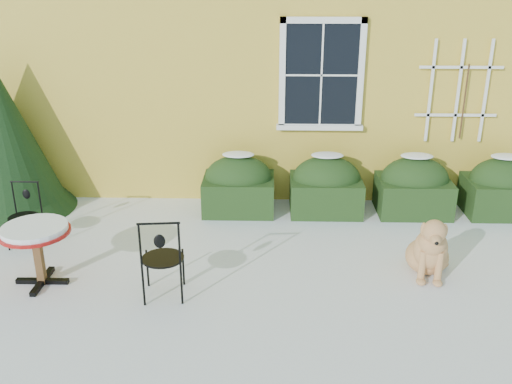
{
  "coord_description": "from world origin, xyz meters",
  "views": [
    {
      "loc": [
        0.17,
        -5.4,
        3.39
      ],
      "look_at": [
        0.0,
        1.0,
        0.9
      ],
      "focal_mm": 40.0,
      "sensor_mm": 36.0,
      "label": 1
    }
  ],
  "objects_px": {
    "evergreen_shrub": "(0,148)",
    "patio_chair_far": "(25,215)",
    "bistro_table": "(36,236)",
    "dog": "(429,251)",
    "patio_chair_near": "(162,257)"
  },
  "relations": [
    {
      "from": "evergreen_shrub",
      "to": "patio_chair_far",
      "type": "distance_m",
      "value": 1.47
    },
    {
      "from": "bistro_table",
      "to": "dog",
      "type": "height_order",
      "value": "dog"
    },
    {
      "from": "evergreen_shrub",
      "to": "dog",
      "type": "xyz_separation_m",
      "value": [
        5.84,
        -1.86,
        -0.64
      ]
    },
    {
      "from": "evergreen_shrub",
      "to": "patio_chair_far",
      "type": "bearing_deg",
      "value": -56.73
    },
    {
      "from": "patio_chair_far",
      "to": "dog",
      "type": "bearing_deg",
      "value": -7.51
    },
    {
      "from": "patio_chair_far",
      "to": "bistro_table",
      "type": "bearing_deg",
      "value": -60.32
    },
    {
      "from": "patio_chair_far",
      "to": "dog",
      "type": "xyz_separation_m",
      "value": [
        5.09,
        -0.72,
        -0.09
      ]
    },
    {
      "from": "bistro_table",
      "to": "patio_chair_far",
      "type": "bearing_deg",
      "value": 119.19
    },
    {
      "from": "evergreen_shrub",
      "to": "patio_chair_near",
      "type": "xyz_separation_m",
      "value": [
        2.8,
        -2.42,
        -0.48
      ]
    },
    {
      "from": "patio_chair_near",
      "to": "patio_chair_far",
      "type": "xyz_separation_m",
      "value": [
        -2.05,
        1.28,
        -0.07
      ]
    },
    {
      "from": "patio_chair_near",
      "to": "dog",
      "type": "xyz_separation_m",
      "value": [
        3.04,
        0.56,
        -0.16
      ]
    },
    {
      "from": "evergreen_shrub",
      "to": "bistro_table",
      "type": "bearing_deg",
      "value": -58.62
    },
    {
      "from": "dog",
      "to": "patio_chair_near",
      "type": "bearing_deg",
      "value": -161.94
    },
    {
      "from": "bistro_table",
      "to": "dog",
      "type": "xyz_separation_m",
      "value": [
        4.52,
        0.31,
        -0.28
      ]
    },
    {
      "from": "patio_chair_far",
      "to": "dog",
      "type": "distance_m",
      "value": 5.14
    }
  ]
}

